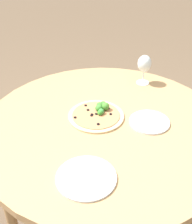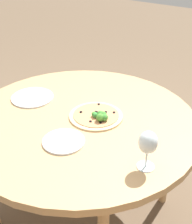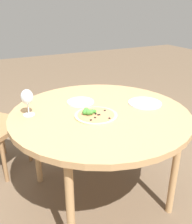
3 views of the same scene
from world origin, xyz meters
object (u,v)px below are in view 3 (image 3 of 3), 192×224
Objects in this scene: pizza at (94,114)px; plate_far at (145,103)px; wine_glass at (27,98)px; plate_near at (80,102)px.

pizza is 0.45m from plate_far.
pizza is 1.60× the size of wine_glass.
pizza reaches higher than plate_far.
wine_glass is 0.73× the size of plate_far.
wine_glass reaches higher than pizza.
plate_near is at bearing -82.17° from wine_glass.
wine_glass is (0.22, 0.39, 0.11)m from pizza.
pizza is 0.27m from plate_near.
wine_glass is at bearing 61.15° from pizza.
wine_glass reaches higher than plate_far.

